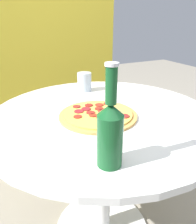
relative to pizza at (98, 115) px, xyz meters
name	(u,v)px	position (x,y,z in m)	size (l,w,h in m)	color
table	(102,146)	(0.04, 0.03, -0.18)	(0.99, 0.99, 0.73)	silver
fence_panel	(44,49)	(0.04, 1.08, 0.13)	(1.27, 0.04, 1.74)	gold
pizza	(98,115)	(0.00, 0.00, 0.00)	(0.33, 0.33, 0.02)	#C68E47
beer_bottle	(110,131)	(-0.11, -0.31, 0.10)	(0.07, 0.07, 0.29)	#144C23
drinking_glass	(84,82)	(0.08, 0.35, 0.04)	(0.08, 0.08, 0.10)	#ADBCC6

